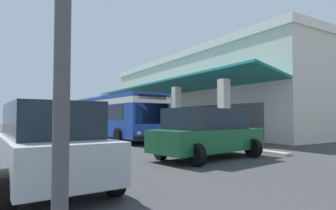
# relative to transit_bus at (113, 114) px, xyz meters

# --- Properties ---
(ground) EXTENTS (120.00, 120.00, 0.00)m
(ground) POSITION_rel_transit_bus_xyz_m (-1.54, 7.30, -1.85)
(ground) COLOR #38383A
(curb_strip) EXTENTS (31.78, 0.50, 0.12)m
(curb_strip) POSITION_rel_transit_bus_xyz_m (-3.40, 3.10, -1.79)
(curb_strip) COLOR #9E998E
(curb_strip) RESTS_ON ground
(plaza_building) EXTENTS (26.78, 14.40, 7.79)m
(plaza_building) POSITION_rel_transit_bus_xyz_m (-3.40, 12.73, 2.04)
(plaza_building) COLOR beige
(plaza_building) RESTS_ON ground
(transit_bus) EXTENTS (11.34, 3.24, 3.34)m
(transit_bus) POSITION_rel_transit_bus_xyz_m (0.00, 0.00, 0.00)
(transit_bus) COLOR #193D9E
(transit_bus) RESTS_ON ground
(parked_suv_green) EXTENTS (3.17, 5.03, 1.97)m
(parked_suv_green) POSITION_rel_transit_bus_xyz_m (11.22, -0.23, -0.84)
(parked_suv_green) COLOR #195933
(parked_suv_green) RESTS_ON ground
(parked_suv_silver) EXTENTS (4.89, 2.37, 1.97)m
(parked_suv_silver) POSITION_rel_transit_bus_xyz_m (12.73, -6.32, -0.84)
(parked_suv_silver) COLOR #B2B5BA
(parked_suv_silver) RESTS_ON ground
(pedestrian) EXTENTS (0.53, 0.53, 1.72)m
(pedestrian) POSITION_rel_transit_bus_xyz_m (8.46, 1.76, -0.88)
(pedestrian) COLOR #726651
(pedestrian) RESTS_ON ground
(potted_palm) EXTENTS (1.74, 1.66, 2.63)m
(potted_palm) POSITION_rel_transit_bus_xyz_m (-10.36, 4.73, -1.20)
(potted_palm) COLOR brown
(potted_palm) RESTS_ON ground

